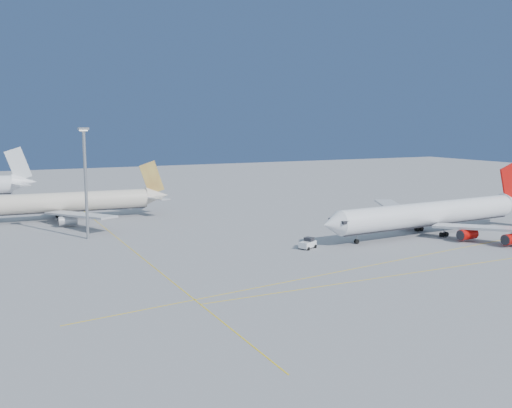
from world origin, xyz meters
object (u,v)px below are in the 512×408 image
airliner_etihad (62,203)px  light_mast (85,174)px  pushback_tug (308,243)px  airliner_virgin (433,214)px

airliner_etihad → light_mast: light_mast is taller
airliner_etihad → pushback_tug: (41.09, -60.10, -3.64)m
airliner_etihad → pushback_tug: airliner_etihad is taller
pushback_tug → light_mast: bearing=114.1°
airliner_virgin → pushback_tug: size_ratio=14.19×
light_mast → airliner_virgin: bearing=-21.9°
airliner_etihad → pushback_tug: size_ratio=13.11×
airliner_virgin → pushback_tug: 35.21m
pushback_tug → light_mast: (-39.49, 30.66, 13.71)m
light_mast → airliner_etihad: bearing=93.1°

